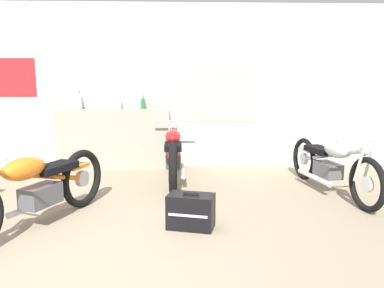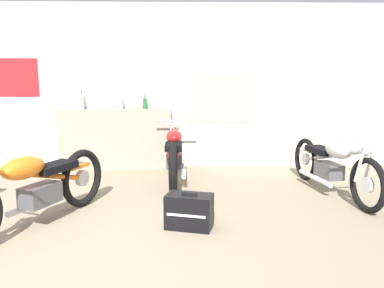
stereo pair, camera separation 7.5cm
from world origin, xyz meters
The scene contains 10 objects.
ground_plane centered at (0.00, 0.00, 0.00)m, with size 24.00×24.00×0.00m, color gray.
wall_back centered at (-0.01, 3.72, 1.40)m, with size 10.00×0.07×2.80m.
sill_counter centered at (-0.16, 3.54, 0.51)m, with size 1.92×0.28×1.03m.
bottle_leftmost centered at (-0.71, 3.55, 1.16)m, with size 0.07×0.07×0.30m.
bottle_left_center centered at (-0.05, 3.57, 1.14)m, with size 0.06×0.06×0.26m.
bottle_center centered at (0.35, 3.58, 1.13)m, with size 0.08×0.08×0.23m.
motorcycle_red centered at (0.87, 2.67, 0.42)m, with size 0.64×2.10×0.87m.
motorcycle_silver centered at (2.98, 1.94, 0.41)m, with size 0.67×2.12×0.81m.
motorcycle_orange centered at (-0.49, 0.82, 0.42)m, with size 1.01×2.02×0.87m.
hard_case_black centered at (1.08, 0.78, 0.18)m, with size 0.52×0.38×0.38m.
Camera 1 is at (0.95, -2.86, 1.46)m, focal length 35.00 mm.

